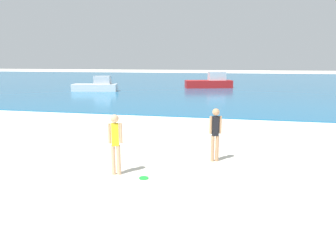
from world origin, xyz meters
The scene contains 6 objects.
water centered at (0.00, 43.77, 0.03)m, with size 160.00×60.00×0.06m, color #1E6B9E.
person_standing centered at (-1.42, 5.21, 0.90)m, with size 0.35×0.21×1.58m.
frisbee centered at (-0.64, 5.08, 0.01)m, with size 0.24×0.24×0.03m, color green.
person_distant centered at (1.00, 6.85, 0.89)m, with size 0.35×0.21×1.57m.
boat_near centered at (-11.47, 25.62, 0.56)m, with size 4.40×2.12×1.43m.
boat_far centered at (-1.14, 31.79, 0.65)m, with size 5.23×3.00×1.69m.
Camera 1 is at (1.50, -1.94, 2.89)m, focal length 33.05 mm.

